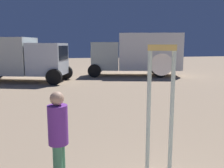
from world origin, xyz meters
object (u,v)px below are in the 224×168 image
standing_clock (161,97)px  box_truck_far (138,53)px  person_near_clock (58,136)px  box_truck_near (10,57)px

standing_clock → box_truck_far: 13.59m
standing_clock → person_near_clock: size_ratio=1.43×
standing_clock → box_truck_near: box_truck_near is taller
standing_clock → box_truck_near: size_ratio=0.32×
standing_clock → box_truck_far: box_truck_far is taller
standing_clock → person_near_clock: standing_clock is taller
box_truck_far → box_truck_near: bearing=-174.0°
box_truck_near → standing_clock: bearing=-69.7°
box_truck_near → box_truck_far: 8.62m
box_truck_far → standing_clock: bearing=-107.6°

